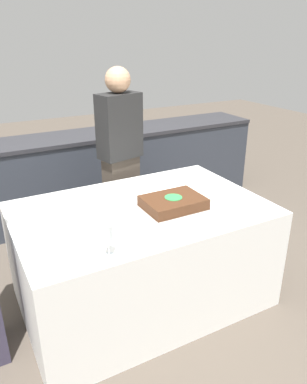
% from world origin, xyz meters
% --- Properties ---
extents(ground_plane, '(14.00, 14.00, 0.00)m').
position_xyz_m(ground_plane, '(0.00, 0.00, 0.00)').
color(ground_plane, brown).
extents(back_counter, '(4.40, 0.58, 0.92)m').
position_xyz_m(back_counter, '(0.00, 1.65, 0.46)').
color(back_counter, '#333842').
rests_on(back_counter, ground_plane).
extents(dining_table, '(1.75, 1.15, 0.78)m').
position_xyz_m(dining_table, '(0.00, 0.00, 0.39)').
color(dining_table, white).
rests_on(dining_table, ground_plane).
extents(cake, '(0.45, 0.35, 0.08)m').
position_xyz_m(cake, '(0.19, -0.11, 0.82)').
color(cake, '#B7B2AD').
rests_on(cake, dining_table).
extents(plate_stack, '(0.20, 0.20, 0.09)m').
position_xyz_m(plate_stack, '(-0.39, -0.11, 0.82)').
color(plate_stack, white).
rests_on(plate_stack, dining_table).
extents(wine_glass, '(0.06, 0.06, 0.19)m').
position_xyz_m(wine_glass, '(-0.44, -0.46, 0.91)').
color(wine_glass, white).
rests_on(wine_glass, dining_table).
extents(side_plate_near_cake, '(0.20, 0.20, 0.00)m').
position_xyz_m(side_plate_near_cake, '(0.16, 0.19, 0.78)').
color(side_plate_near_cake, white).
rests_on(side_plate_near_cake, dining_table).
extents(utensil_pile, '(0.17, 0.11, 0.02)m').
position_xyz_m(utensil_pile, '(0.22, -0.46, 0.79)').
color(utensil_pile, white).
rests_on(utensil_pile, dining_table).
extents(person_cutting_cake, '(0.40, 0.28, 1.67)m').
position_xyz_m(person_cutting_cake, '(0.19, 0.79, 0.87)').
color(person_cutting_cake, '#4C4238').
rests_on(person_cutting_cake, ground_plane).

